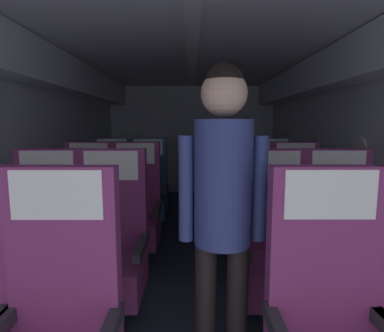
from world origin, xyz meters
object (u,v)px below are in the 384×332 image
seat_c_right_aisle (295,214)px  seat_d_right_window (236,194)px  seat_b_left_window (46,252)px  seat_d_left_window (111,194)px  seat_d_right_aisle (273,194)px  flight_attendant (223,195)px  seat_c_left_window (88,215)px  seat_d_left_aisle (147,194)px  seat_b_right_window (273,252)px  seat_c_right_window (249,215)px  seat_b_left_aisle (110,252)px  seat_b_right_aisle (339,251)px  seat_c_left_aisle (135,215)px

seat_c_right_aisle → seat_d_right_window: 0.99m
seat_b_left_window → seat_d_left_window: bearing=90.2°
seat_d_right_aisle → seat_b_left_window: bearing=-138.8°
seat_c_right_aisle → flight_attendant: flight_attendant is taller
seat_b_left_window → seat_c_left_window: size_ratio=1.00×
seat_d_right_window → flight_attendant: size_ratio=0.73×
seat_d_left_aisle → seat_d_right_aisle: (1.56, -0.00, 0.00)m
seat_c_right_aisle → seat_d_left_aisle: (-1.55, 0.88, 0.00)m
seat_b_left_window → seat_d_right_window: (1.55, 1.76, 0.00)m
seat_d_left_window → seat_c_right_aisle: bearing=-23.7°
seat_c_left_window → seat_d_left_window: 0.89m
seat_d_right_aisle → seat_c_right_aisle: bearing=-90.7°
seat_b_right_window → seat_c_right_window: size_ratio=1.00×
seat_b_left_aisle → seat_c_left_window: (-0.44, 0.89, 0.00)m
seat_b_left_aisle → seat_c_right_window: size_ratio=1.00×
seat_b_right_aisle → flight_attendant: (-0.86, -0.54, 0.51)m
seat_c_right_aisle → seat_d_left_window: same height
seat_c_left_window → seat_d_left_aisle: size_ratio=1.00×
seat_c_left_window → seat_d_right_window: same height
seat_c_right_window → flight_attendant: size_ratio=0.73×
seat_d_right_window → seat_b_left_aisle: bearing=-121.8°
seat_b_right_window → seat_c_left_aisle: same height
seat_c_left_window → seat_c_left_aisle: same height
seat_b_right_window → seat_d_right_window: same height
seat_d_right_window → seat_c_right_window: bearing=-89.8°
seat_b_right_aisle → seat_b_right_window: (-0.45, -0.01, 0.00)m
seat_d_left_aisle → flight_attendant: flight_attendant is taller
seat_c_right_window → flight_attendant: flight_attendant is taller
seat_b_left_aisle → seat_c_left_aisle: (0.01, 0.89, 0.00)m
seat_c_left_window → seat_b_left_window: bearing=-90.0°
seat_b_left_aisle → seat_d_right_aisle: size_ratio=1.00×
seat_d_left_aisle → seat_d_right_aisle: bearing=-0.1°
seat_c_right_aisle → seat_d_right_window: same height
flight_attendant → seat_c_left_window: bearing=-47.7°
seat_b_left_window → seat_c_right_aisle: size_ratio=1.00×
seat_d_left_aisle → seat_d_right_window: 1.10m
flight_attendant → seat_b_right_window: bearing=-124.2°
flight_attendant → seat_b_left_aisle: bearing=-33.4°
seat_b_right_window → seat_d_left_window: 2.36m
seat_c_left_aisle → seat_d_left_window: size_ratio=1.00×
flight_attendant → seat_c_right_aisle: bearing=-117.8°
seat_c_left_aisle → seat_b_left_window: bearing=-117.2°
flight_attendant → seat_c_left_aisle: bearing=-60.6°
seat_c_left_window → seat_d_right_aisle: bearing=23.9°
seat_d_left_aisle → flight_attendant: size_ratio=0.73×
seat_d_left_aisle → seat_b_right_window: bearing=-58.2°
seat_b_right_aisle → seat_d_left_window: (-2.01, 1.76, 0.00)m
seat_b_left_window → seat_c_right_window: bearing=29.0°
seat_d_right_aisle → flight_attendant: 2.51m
seat_c_left_window → seat_c_right_aisle: 2.00m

